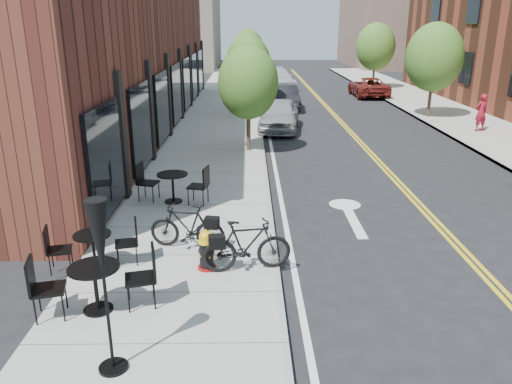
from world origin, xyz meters
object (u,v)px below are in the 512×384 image
object	(u,v)px
bicycle_right	(247,245)
bistro_set_c	(173,184)
bistro_set_b	(93,245)
parked_car_far	(368,87)
pedestrian	(481,113)
parked_car_a	(279,115)
bicycle_left	(187,226)
parked_car_c	(277,79)
bistro_set_a	(95,282)
parked_car_b	(285,97)
fire_hydrant	(206,250)
patio_umbrella	(101,252)

from	to	relation	value
bicycle_right	bistro_set_c	xyz separation A→B (m)	(-1.97, 3.90, -0.01)
bistro_set_b	parked_car_far	size ratio (longest dim) A/B	0.38
parked_car_far	pedestrian	distance (m)	12.09
bistro_set_b	parked_car_a	size ratio (longest dim) A/B	0.41
bicycle_left	parked_car_far	xyz separation A→B (m)	(9.29, 23.89, 0.02)
parked_car_c	parked_car_far	size ratio (longest dim) A/B	1.12
bistro_set_a	parked_car_b	size ratio (longest dim) A/B	0.50
fire_hydrant	parked_car_far	xyz separation A→B (m)	(8.81, 24.85, 0.13)
fire_hydrant	bicycle_left	bearing A→B (deg)	130.30
parked_car_a	parked_car_c	size ratio (longest dim) A/B	0.82
bistro_set_c	patio_umbrella	world-z (taller)	patio_umbrella
bistro_set_c	patio_umbrella	xyz separation A→B (m)	(0.13, -6.79, 1.26)
fire_hydrant	bistro_set_a	xyz separation A→B (m)	(-1.69, -1.46, 0.14)
patio_umbrella	bicycle_right	bearing A→B (deg)	57.56
bistro_set_b	pedestrian	bearing A→B (deg)	30.38
fire_hydrant	bistro_set_b	xyz separation A→B (m)	(-2.19, 0.12, 0.07)
fire_hydrant	bistro_set_b	world-z (taller)	bistro_set_b
parked_car_b	parked_car_far	size ratio (longest dim) A/B	0.88
parked_car_c	pedestrian	world-z (taller)	pedestrian
bistro_set_c	parked_car_a	distance (m)	10.50
bicycle_left	parked_car_a	xyz separation A→B (m)	(2.69, 12.80, 0.10)
parked_car_a	parked_car_b	size ratio (longest dim) A/B	1.05
fire_hydrant	parked_car_a	size ratio (longest dim) A/B	0.19
bistro_set_b	parked_car_b	xyz separation A→B (m)	(5.06, 19.75, 0.09)
parked_car_far	pedestrian	xyz separation A→B (m)	(2.22, -11.88, 0.30)
bistro_set_a	parked_car_c	world-z (taller)	parked_car_c
parked_car_b	parked_car_c	world-z (taller)	parked_car_c
parked_car_c	patio_umbrella	bearing A→B (deg)	-104.96
fire_hydrant	parked_car_far	distance (m)	26.37
parked_car_far	bicycle_left	bearing A→B (deg)	68.85
patio_umbrella	parked_car_a	xyz separation A→B (m)	(3.27, 16.72, -1.18)
fire_hydrant	parked_car_b	bearing A→B (deg)	95.81
parked_car_c	bistro_set_a	bearing A→B (deg)	-106.46
bicycle_left	patio_umbrella	world-z (taller)	patio_umbrella
bicycle_right	bistro_set_b	distance (m)	2.97
bicycle_left	bicycle_right	size ratio (longest dim) A/B	0.94
parked_car_b	parked_car_c	size ratio (longest dim) A/B	0.79
bistro_set_a	pedestrian	world-z (taller)	pedestrian
bistro_set_a	parked_car_a	world-z (taller)	parked_car_a
fire_hydrant	patio_umbrella	size ratio (longest dim) A/B	0.33
bistro_set_c	parked_car_far	world-z (taller)	parked_car_far
parked_car_b	parked_car_far	distance (m)	7.75
bistro_set_b	parked_car_c	xyz separation A→B (m)	(5.16, 29.11, 0.16)
parked_car_b	parked_car_far	world-z (taller)	parked_car_b
parked_car_c	parked_car_far	world-z (taller)	parked_car_c
bistro_set_b	parked_car_far	world-z (taller)	parked_car_far
pedestrian	parked_car_b	bearing A→B (deg)	-56.14
patio_umbrella	pedestrian	world-z (taller)	patio_umbrella
bicycle_right	bistro_set_b	size ratio (longest dim) A/B	1.00
patio_umbrella	pedestrian	distance (m)	20.01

